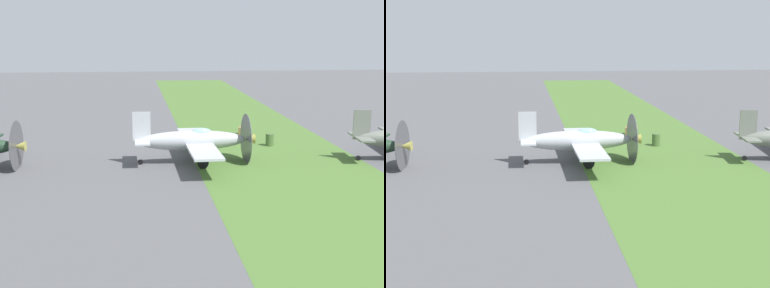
{
  "view_description": "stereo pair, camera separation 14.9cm",
  "coord_description": "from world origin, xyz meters",
  "views": [
    {
      "loc": [
        32.08,
        -18.85,
        8.47
      ],
      "look_at": [
        -1.79,
        -15.16,
        1.32
      ],
      "focal_mm": 51.43,
      "sensor_mm": 36.0,
      "label": 1
    },
    {
      "loc": [
        32.1,
        -18.7,
        8.47
      ],
      "look_at": [
        -1.79,
        -15.16,
        1.32
      ],
      "focal_mm": 51.43,
      "sensor_mm": 36.0,
      "label": 2
    }
  ],
  "objects": [
    {
      "name": "grass_verge",
      "position": [
        0.0,
        -9.44,
        0.0
      ],
      "size": [
        120.0,
        11.0,
        0.01
      ],
      "primitive_type": "cube",
      "color": "#476B2D",
      "rests_on": "ground"
    },
    {
      "name": "airplane_wingman",
      "position": [
        -2.13,
        -14.99,
        1.48
      ],
      "size": [
        9.88,
        7.86,
        3.54
      ],
      "rotation": [
        0.0,
        0.0,
        0.02
      ],
      "color": "#B2B7BC",
      "rests_on": "ground"
    },
    {
      "name": "fuel_drum",
      "position": [
        -6.81,
        -8.85,
        0.45
      ],
      "size": [
        0.6,
        0.6,
        0.9
      ],
      "primitive_type": "cylinder",
      "color": "#476633",
      "rests_on": "ground"
    },
    {
      "name": "supply_crate",
      "position": [
        -11.28,
        -9.81,
        0.32
      ],
      "size": [
        1.15,
        1.15,
        0.64
      ],
      "primitive_type": "cube",
      "rotation": [
        0.0,
        0.0,
        1.22
      ],
      "color": "olive",
      "rests_on": "ground"
    }
  ]
}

